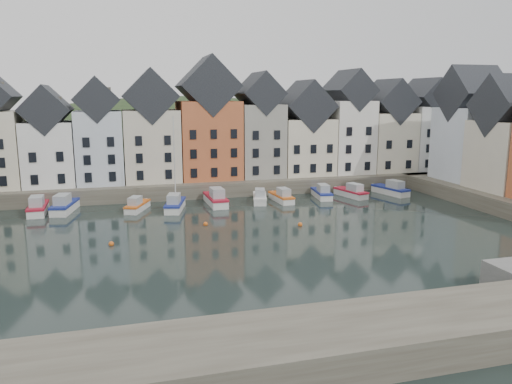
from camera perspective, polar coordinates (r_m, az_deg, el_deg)
name	(u,v)px	position (r m, az deg, el deg)	size (l,w,h in m)	color
ground	(260,243)	(48.84, 0.49, -5.83)	(260.00, 260.00, 0.00)	black
far_quay	(207,182)	(77.17, -5.65, 1.15)	(90.00, 16.00, 2.00)	#4B4639
near_wall	(189,362)	(26.60, -7.65, -18.74)	(50.00, 6.00, 2.00)	#4B4639
hillside	(187,250)	(106.71, -7.87, -6.60)	(153.60, 70.40, 64.00)	#203219
far_terrace	(229,131)	(74.88, -3.06, 6.96)	(72.37, 8.16, 17.78)	#F0E6C9
mooring_buoys	(210,230)	(52.94, -5.29, -4.37)	(20.50, 5.50, 0.50)	#D85D19
boat_a	(38,207)	(66.11, -23.64, -1.63)	(2.14, 6.52, 2.49)	silver
boat_b	(65,206)	(65.79, -21.02, -1.48)	(3.27, 6.88, 2.54)	silver
boat_c	(137,206)	(63.83, -13.44, -1.54)	(3.55, 5.57, 2.05)	silver
boat_d	(175,204)	(63.14, -9.25, -1.37)	(3.42, 6.47, 11.83)	silver
boat_e	(216,199)	(65.50, -4.61, -0.81)	(2.26, 6.79, 2.59)	silver
boat_f	(260,198)	(66.88, 0.44, -0.65)	(3.07, 5.80, 2.13)	silver
boat_g	(282,197)	(67.36, 2.96, -0.57)	(2.08, 5.69, 2.15)	silver
boat_h	(322,193)	(70.39, 7.53, -0.13)	(2.59, 5.98, 2.22)	silver
boat_i	(351,192)	(71.66, 10.86, -0.04)	(3.08, 6.02, 2.21)	silver
boat_j	(391,190)	(74.72, 15.20, 0.26)	(3.30, 6.47, 2.38)	silver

